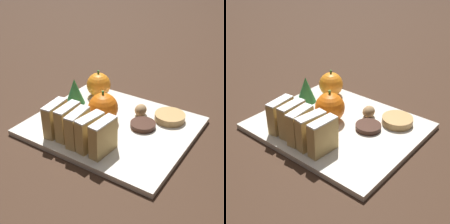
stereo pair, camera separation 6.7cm
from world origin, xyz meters
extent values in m
plane|color=#382316|center=(0.00, 0.00, 0.00)|extent=(6.00, 6.00, 0.00)
cube|color=silver|center=(0.00, 0.00, 0.01)|extent=(0.29, 0.34, 0.01)
cube|color=tan|center=(-0.10, -0.04, 0.05)|extent=(0.06, 0.03, 0.07)
cube|color=white|center=(-0.10, -0.04, 0.08)|extent=(0.06, 0.03, 0.00)
cube|color=tan|center=(-0.10, -0.01, 0.05)|extent=(0.06, 0.03, 0.07)
cube|color=white|center=(-0.10, -0.01, 0.08)|extent=(0.06, 0.03, 0.00)
cube|color=tan|center=(-0.09, 0.02, 0.05)|extent=(0.06, 0.03, 0.07)
cube|color=white|center=(-0.09, 0.02, 0.08)|extent=(0.06, 0.03, 0.00)
cube|color=tan|center=(-0.09, 0.05, 0.05)|extent=(0.06, 0.02, 0.07)
cube|color=white|center=(-0.09, 0.05, 0.08)|extent=(0.06, 0.02, 0.00)
cube|color=tan|center=(-0.09, 0.08, 0.05)|extent=(0.06, 0.03, 0.07)
cube|color=white|center=(-0.09, 0.08, 0.08)|extent=(0.06, 0.03, 0.00)
sphere|color=orange|center=(0.00, 0.02, 0.05)|extent=(0.07, 0.07, 0.07)
cylinder|color=#38702D|center=(0.00, 0.02, 0.08)|extent=(0.01, 0.00, 0.01)
sphere|color=orange|center=(0.10, 0.10, 0.04)|extent=(0.06, 0.06, 0.06)
cylinder|color=#38702D|center=(0.10, 0.10, 0.08)|extent=(0.01, 0.01, 0.01)
ellipsoid|color=#9E7A51|center=(0.07, -0.03, 0.03)|extent=(0.03, 0.03, 0.03)
cylinder|color=#381E14|center=(0.03, -0.06, 0.02)|extent=(0.05, 0.05, 0.01)
cylinder|color=tan|center=(0.08, -0.10, 0.02)|extent=(0.07, 0.07, 0.02)
cone|color=#2D7538|center=(0.03, 0.13, 0.04)|extent=(0.05, 0.05, 0.06)
camera|label=1|loc=(-0.49, -0.32, 0.38)|focal=50.00mm
camera|label=2|loc=(-0.45, -0.37, 0.38)|focal=50.00mm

